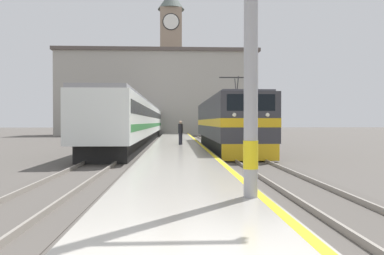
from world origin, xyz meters
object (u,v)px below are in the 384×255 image
at_px(person_on_platform, 181,132).
at_px(clock_tower, 171,58).
at_px(locomotive_train, 227,123).
at_px(passenger_train, 143,122).
at_px(catenary_mast, 253,3).

distance_m(person_on_platform, clock_tower, 40.84).
distance_m(locomotive_train, person_on_platform, 3.28).
xyz_separation_m(locomotive_train, passenger_train, (-7.01, 15.23, 0.12)).
distance_m(catenary_mast, clock_tower, 58.11).
xyz_separation_m(passenger_train, person_on_platform, (3.81, -14.83, -0.73)).
bearing_deg(clock_tower, catenary_mast, -87.77).
relative_size(person_on_platform, clock_tower, 0.07).
bearing_deg(catenary_mast, clock_tower, 92.23).
distance_m(locomotive_train, clock_tower, 41.25).
bearing_deg(passenger_train, person_on_platform, -75.60).
distance_m(locomotive_train, passenger_train, 16.76).
relative_size(locomotive_train, catenary_mast, 1.99).
xyz_separation_m(locomotive_train, clock_tower, (-4.20, 39.45, 11.31)).
bearing_deg(locomotive_train, catenary_mast, -96.24).
bearing_deg(clock_tower, passenger_train, -96.63).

